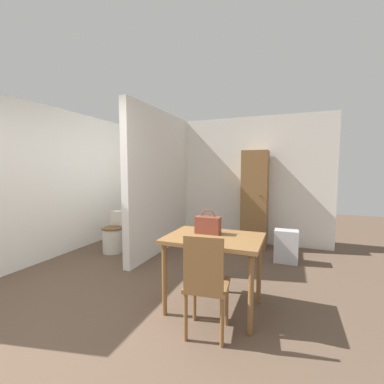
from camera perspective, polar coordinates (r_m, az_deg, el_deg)
The scene contains 10 objects.
ground_plane at distance 2.72m, azimuth -25.91°, elevation -28.36°, with size 16.00×16.00×0.00m, color brown.
wall_back at distance 5.50m, azimuth 3.19°, elevation 2.70°, with size 4.94×0.12×2.50m.
wall_left at distance 5.01m, azimuth -26.93°, elevation 1.94°, with size 0.12×4.65×2.50m.
partition_wall at distance 4.66m, azimuth -7.04°, elevation 2.25°, with size 0.12×2.13×2.50m.
dining_table at distance 2.74m, azimuth 4.92°, elevation -11.85°, with size 0.98×0.72×0.78m.
wooden_chair at distance 2.36m, azimuth 3.07°, elevation -19.38°, with size 0.41×0.41×0.93m.
toilet at distance 4.88m, azimuth -16.82°, elevation -9.04°, with size 0.37×0.52×0.71m.
handbag at distance 2.81m, azimuth 3.56°, elevation -7.27°, with size 0.27×0.12×0.26m.
wooden_cabinet at distance 5.00m, azimuth 13.77°, elevation -1.57°, with size 0.47×0.44×1.82m.
space_heater at distance 4.41m, azimuth 20.17°, elevation -11.25°, with size 0.36×0.23×0.52m.
Camera 1 is at (1.71, -1.51, 1.47)m, focal length 24.00 mm.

